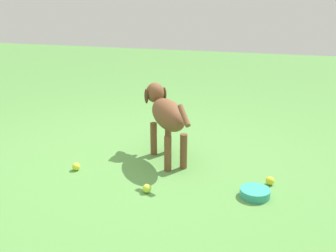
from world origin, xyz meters
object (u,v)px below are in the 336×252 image
dog (166,114)px  water_bowl (255,193)px  tennis_ball_0 (270,181)px  tennis_ball_1 (76,167)px  tennis_ball_2 (147,188)px

dog → water_bowl: dog is taller
dog → tennis_ball_0: size_ratio=11.85×
dog → tennis_ball_1: size_ratio=11.85×
tennis_ball_1 → water_bowl: size_ratio=0.30×
tennis_ball_2 → water_bowl: 0.79m
tennis_ball_1 → tennis_ball_2: same height
tennis_ball_0 → tennis_ball_2: bearing=23.4°
tennis_ball_0 → tennis_ball_1: 1.58m
dog → water_bowl: (-0.82, 0.48, -0.39)m
tennis_ball_0 → tennis_ball_1: size_ratio=1.00×
tennis_ball_1 → tennis_ball_2: size_ratio=1.00×
tennis_ball_1 → tennis_ball_2: (-0.70, 0.19, 0.00)m
tennis_ball_2 → tennis_ball_1: bearing=-15.7°
dog → tennis_ball_0: bearing=-142.2°
dog → tennis_ball_2: 0.75m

